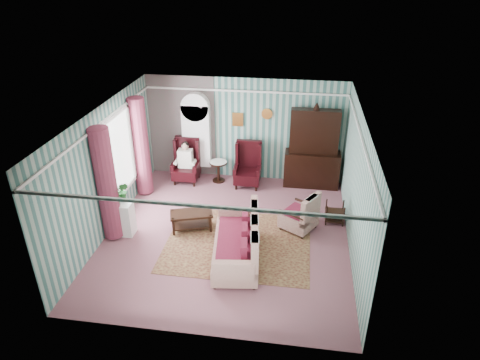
# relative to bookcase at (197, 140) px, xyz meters

# --- Properties ---
(floor) EXTENTS (6.00, 6.00, 0.00)m
(floor) POSITION_rel_bookcase_xyz_m (1.35, -2.84, -1.12)
(floor) COLOR #8A5057
(floor) RESTS_ON ground
(room_shell) EXTENTS (5.53, 6.02, 2.91)m
(room_shell) POSITION_rel_bookcase_xyz_m (0.73, -2.66, 0.89)
(room_shell) COLOR #3B6D64
(room_shell) RESTS_ON ground
(bookcase) EXTENTS (0.80, 0.28, 2.24)m
(bookcase) POSITION_rel_bookcase_xyz_m (0.00, 0.00, 0.00)
(bookcase) COLOR white
(bookcase) RESTS_ON floor
(dresser_hutch) EXTENTS (1.50, 0.56, 2.36)m
(dresser_hutch) POSITION_rel_bookcase_xyz_m (3.25, -0.12, 0.06)
(dresser_hutch) COLOR black
(dresser_hutch) RESTS_ON floor
(wingback_left) EXTENTS (0.76, 0.80, 1.25)m
(wingback_left) POSITION_rel_bookcase_xyz_m (-0.25, -0.39, -0.50)
(wingback_left) COLOR black
(wingback_left) RESTS_ON floor
(wingback_right) EXTENTS (0.76, 0.80, 1.25)m
(wingback_right) POSITION_rel_bookcase_xyz_m (1.50, -0.39, -0.50)
(wingback_right) COLOR black
(wingback_right) RESTS_ON floor
(seated_woman) EXTENTS (0.44, 0.40, 1.18)m
(seated_woman) POSITION_rel_bookcase_xyz_m (-0.25, -0.39, -0.53)
(seated_woman) COLOR silver
(seated_woman) RESTS_ON floor
(round_side_table) EXTENTS (0.50, 0.50, 0.60)m
(round_side_table) POSITION_rel_bookcase_xyz_m (0.65, -0.24, -0.82)
(round_side_table) COLOR black
(round_side_table) RESTS_ON floor
(nest_table) EXTENTS (0.45, 0.38, 0.54)m
(nest_table) POSITION_rel_bookcase_xyz_m (3.82, -1.94, -0.85)
(nest_table) COLOR black
(nest_table) RESTS_ON floor
(plant_stand) EXTENTS (0.55, 0.35, 0.80)m
(plant_stand) POSITION_rel_bookcase_xyz_m (-1.05, -3.14, -0.72)
(plant_stand) COLOR white
(plant_stand) RESTS_ON floor
(rug) EXTENTS (3.20, 2.60, 0.01)m
(rug) POSITION_rel_bookcase_xyz_m (1.65, -3.14, -1.11)
(rug) COLOR #471A17
(rug) RESTS_ON floor
(sofa) EXTENTS (1.31, 2.17, 1.09)m
(sofa) POSITION_rel_bookcase_xyz_m (1.69, -3.73, -0.57)
(sofa) COLOR #C2B396
(sofa) RESTS_ON floor
(floral_armchair) EXTENTS (1.05, 1.06, 0.91)m
(floral_armchair) POSITION_rel_bookcase_xyz_m (2.97, -2.36, -0.66)
(floral_armchair) COLOR beige
(floral_armchair) RESTS_ON floor
(coffee_table) EXTENTS (1.07, 0.74, 0.45)m
(coffee_table) POSITION_rel_bookcase_xyz_m (0.49, -2.74, -0.89)
(coffee_table) COLOR black
(coffee_table) RESTS_ON floor
(potted_plant_a) EXTENTS (0.51, 0.48, 0.46)m
(potted_plant_a) POSITION_rel_bookcase_xyz_m (-1.08, -3.24, -0.09)
(potted_plant_a) COLOR #1F4E18
(potted_plant_a) RESTS_ON plant_stand
(potted_plant_b) EXTENTS (0.26, 0.22, 0.47)m
(potted_plant_b) POSITION_rel_bookcase_xyz_m (-0.99, -2.99, -0.08)
(potted_plant_b) COLOR #2D5B1C
(potted_plant_b) RESTS_ON plant_stand
(potted_plant_c) EXTENTS (0.22, 0.22, 0.37)m
(potted_plant_c) POSITION_rel_bookcase_xyz_m (-1.13, -3.06, -0.14)
(potted_plant_c) COLOR #23571B
(potted_plant_c) RESTS_ON plant_stand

